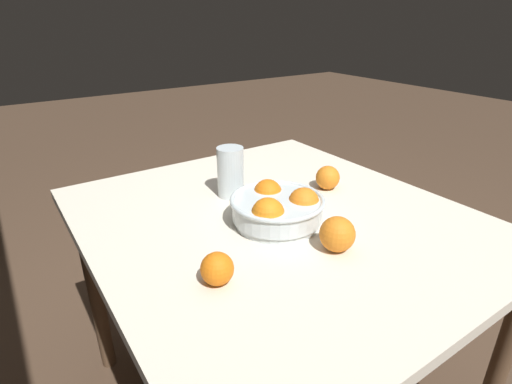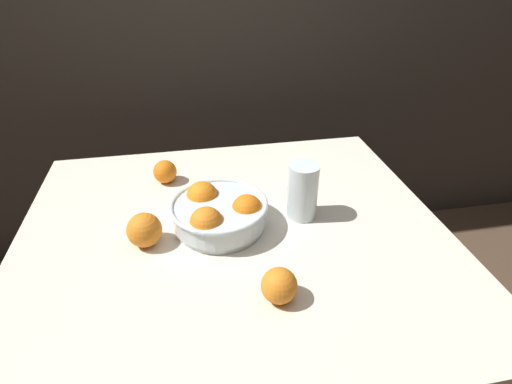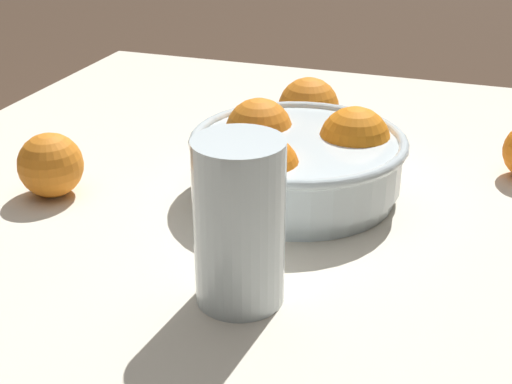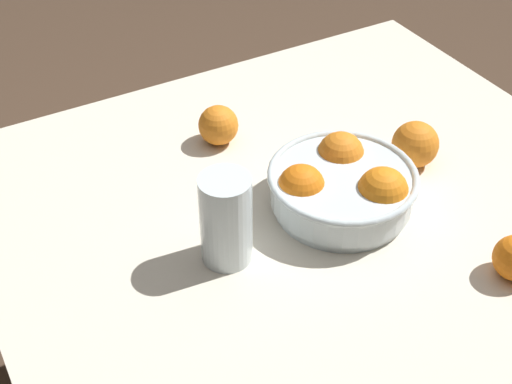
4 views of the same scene
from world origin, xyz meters
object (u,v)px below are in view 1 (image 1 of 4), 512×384
(orange_loose_near_bowl, at_px, (217,269))
(orange_loose_front, at_px, (337,234))
(fruit_bowl, at_px, (278,208))
(juice_glass, at_px, (231,174))
(orange_loose_aside, at_px, (328,178))

(orange_loose_near_bowl, xyz_separation_m, orange_loose_front, (-0.04, -0.29, 0.01))
(fruit_bowl, bearing_deg, orange_loose_near_bowl, 117.96)
(orange_loose_front, bearing_deg, juice_glass, 6.65)
(orange_loose_aside, bearing_deg, juice_glass, 65.44)
(juice_glass, xyz_separation_m, orange_loose_near_bowl, (-0.35, 0.24, -0.03))
(orange_loose_near_bowl, bearing_deg, juice_glass, -34.51)
(orange_loose_near_bowl, distance_m, orange_loose_aside, 0.57)
(fruit_bowl, distance_m, orange_loose_front, 0.18)
(juice_glass, distance_m, orange_loose_aside, 0.30)
(orange_loose_front, bearing_deg, fruit_bowl, 11.06)
(juice_glass, height_order, orange_loose_near_bowl, juice_glass)
(fruit_bowl, distance_m, orange_loose_near_bowl, 0.29)
(juice_glass, bearing_deg, orange_loose_aside, -114.56)
(juice_glass, bearing_deg, fruit_bowl, -177.04)
(fruit_bowl, height_order, juice_glass, juice_glass)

